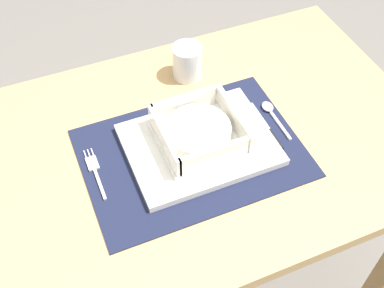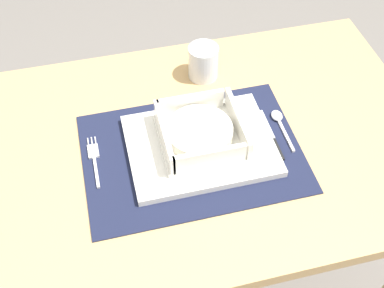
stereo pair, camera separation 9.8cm
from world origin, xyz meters
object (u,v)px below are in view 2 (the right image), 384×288
at_px(butter_knife, 272,138).
at_px(fork, 94,157).
at_px(spoon, 279,120).
at_px(dining_table, 197,175).
at_px(porridge_bowl, 202,133).
at_px(drinking_glass, 203,64).

bearing_deg(butter_knife, fork, 178.10).
bearing_deg(spoon, dining_table, -175.26).
height_order(porridge_bowl, butter_knife, porridge_bowl).
height_order(porridge_bowl, fork, porridge_bowl).
relative_size(fork, spoon, 1.12).
xyz_separation_m(dining_table, butter_knife, (0.15, -0.03, 0.12)).
bearing_deg(drinking_glass, spoon, -56.97).
bearing_deg(spoon, drinking_glass, 123.89).
bearing_deg(porridge_bowl, dining_table, 112.10).
height_order(dining_table, porridge_bowl, porridge_bowl).
relative_size(dining_table, butter_knife, 7.03).
height_order(butter_knife, drinking_glass, drinking_glass).
distance_m(porridge_bowl, drinking_glass, 0.22).
relative_size(fork, drinking_glass, 1.63).
bearing_deg(porridge_bowl, butter_knife, -7.56).
bearing_deg(butter_knife, spoon, 57.22).
distance_m(porridge_bowl, spoon, 0.18).
bearing_deg(butter_knife, dining_table, 172.39).
bearing_deg(fork, spoon, -0.21).
xyz_separation_m(porridge_bowl, fork, (-0.22, 0.02, -0.03)).
bearing_deg(butter_knife, porridge_bowl, 176.18).
xyz_separation_m(dining_table, drinking_glass, (0.06, 0.20, 0.15)).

